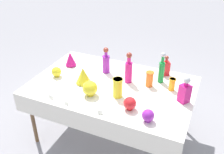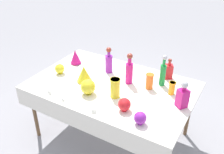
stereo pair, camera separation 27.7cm
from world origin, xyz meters
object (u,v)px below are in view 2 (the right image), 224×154
(fluted_vase_1, at_px, (84,74))
(round_bowl_3, at_px, (88,87))
(fluted_vase_0, at_px, (75,57))
(slender_vase_1, at_px, (172,88))
(tall_bottle_1, at_px, (129,71))
(slender_vase_2, at_px, (115,88))
(round_bowl_2, at_px, (140,118))
(tall_bottle_2, at_px, (163,73))
(round_bowl_0, at_px, (124,104))
(square_decanter_0, at_px, (169,71))
(tall_bottle_0, at_px, (109,62))
(square_decanter_1, at_px, (183,96))
(slender_vase_0, at_px, (150,81))
(round_bowl_1, at_px, (60,69))

(fluted_vase_1, relative_size, round_bowl_3, 1.16)
(fluted_vase_0, bearing_deg, slender_vase_1, -1.80)
(tall_bottle_1, distance_m, slender_vase_2, 0.32)
(slender_vase_1, xyz_separation_m, round_bowl_2, (-0.09, -0.61, -0.01))
(tall_bottle_2, height_order, round_bowl_0, tall_bottle_2)
(round_bowl_0, relative_size, round_bowl_2, 1.09)
(round_bowl_0, bearing_deg, tall_bottle_1, 112.14)
(tall_bottle_1, distance_m, square_decanter_0, 0.48)
(round_bowl_0, distance_m, round_bowl_3, 0.47)
(tall_bottle_1, height_order, round_bowl_3, tall_bottle_1)
(tall_bottle_0, height_order, round_bowl_0, tall_bottle_0)
(square_decanter_1, height_order, fluted_vase_0, square_decanter_1)
(slender_vase_2, relative_size, round_bowl_0, 1.59)
(tall_bottle_1, distance_m, slender_vase_0, 0.25)
(tall_bottle_2, xyz_separation_m, slender_vase_2, (-0.34, -0.47, -0.04))
(tall_bottle_2, bearing_deg, square_decanter_0, 86.96)
(square_decanter_1, bearing_deg, tall_bottle_2, 137.71)
(fluted_vase_1, bearing_deg, round_bowl_1, 179.85)
(slender_vase_0, height_order, slender_vase_2, slender_vase_2)
(round_bowl_1, bearing_deg, fluted_vase_1, -0.15)
(slender_vase_0, bearing_deg, round_bowl_0, -96.00)
(slender_vase_1, distance_m, slender_vase_2, 0.61)
(square_decanter_1, bearing_deg, round_bowl_3, -162.81)
(tall_bottle_0, xyz_separation_m, fluted_vase_1, (-0.13, -0.34, -0.03))
(square_decanter_0, relative_size, slender_vase_2, 1.18)
(square_decanter_0, height_order, fluted_vase_1, square_decanter_0)
(tall_bottle_2, xyz_separation_m, round_bowl_3, (-0.61, -0.57, -0.07))
(square_decanter_0, bearing_deg, tall_bottle_2, -93.04)
(tall_bottle_0, height_order, fluted_vase_0, tall_bottle_0)
(tall_bottle_0, height_order, slender_vase_0, tall_bottle_0)
(slender_vase_2, bearing_deg, round_bowl_3, -160.69)
(tall_bottle_2, distance_m, round_bowl_2, 0.73)
(round_bowl_0, bearing_deg, fluted_vase_1, 159.64)
(tall_bottle_2, distance_m, slender_vase_0, 0.18)
(fluted_vase_0, bearing_deg, square_decanter_0, 12.51)
(fluted_vase_1, height_order, round_bowl_3, fluted_vase_1)
(tall_bottle_1, height_order, square_decanter_1, tall_bottle_1)
(slender_vase_2, height_order, fluted_vase_0, slender_vase_2)
(fluted_vase_1, bearing_deg, fluted_vase_0, 139.46)
(round_bowl_1, relative_size, round_bowl_2, 1.00)
(tall_bottle_0, relative_size, round_bowl_2, 2.64)
(tall_bottle_2, bearing_deg, round_bowl_2, -84.66)
(tall_bottle_2, height_order, slender_vase_1, tall_bottle_2)
(square_decanter_0, height_order, round_bowl_1, square_decanter_0)
(tall_bottle_2, relative_size, slender_vase_1, 2.60)
(slender_vase_2, bearing_deg, fluted_vase_1, 169.39)
(square_decanter_1, xyz_separation_m, fluted_vase_1, (-1.10, -0.10, -0.03))
(slender_vase_1, bearing_deg, round_bowl_0, -120.52)
(fluted_vase_0, bearing_deg, tall_bottle_2, 3.88)
(tall_bottle_0, bearing_deg, round_bowl_2, -42.68)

